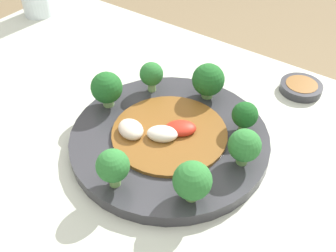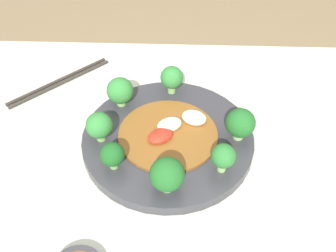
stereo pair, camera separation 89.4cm
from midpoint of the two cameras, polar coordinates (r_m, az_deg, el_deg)
table at (r=0.86m, az=-16.04°, el=-43.93°), size 1.05×0.65×0.72m
plate at (r=0.49m, az=-22.67°, el=-44.04°), size 0.31×0.31×0.02m
broccoli_southeast at (r=0.45m, az=-26.74°, el=-58.91°), size 0.05×0.05×0.06m
broccoli_west at (r=0.49m, az=-33.77°, el=-31.23°), size 0.05×0.05×0.06m
broccoli_northeast at (r=0.43m, az=-3.60°, el=-44.32°), size 0.04×0.04×0.05m
broccoli_south at (r=0.48m, az=-42.74°, el=-50.50°), size 0.04×0.04×0.06m
broccoli_north at (r=0.45m, az=-10.53°, el=-32.77°), size 0.05×0.05×0.06m
broccoli_east at (r=0.43m, az=-6.78°, el=-53.35°), size 0.05×0.05×0.06m
broccoli_northwest at (r=0.48m, az=-23.16°, el=-28.93°), size 0.04×0.04×0.05m
stirfry_center at (r=0.48m, az=-24.33°, el=-43.64°), size 0.18×0.18×0.02m
sauce_dish at (r=0.51m, az=13.95°, el=-29.07°), size 0.08×0.08×0.02m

